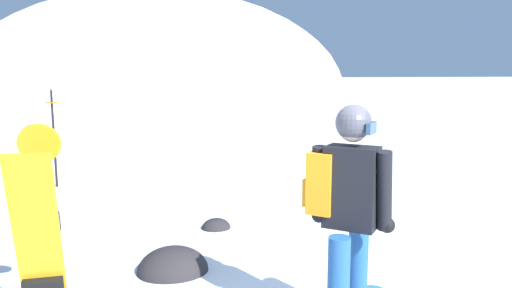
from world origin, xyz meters
The scene contains 6 objects.
ridge_peak_main centered at (0.34, 35.64, 0.00)m, with size 28.95×26.06×16.06m.
snowboarder_main centered at (-0.12, 0.15, 0.92)m, with size 1.32×1.45×1.71m.
spare_snowboard centered at (-2.18, 0.39, 0.81)m, with size 0.28×0.49×1.60m.
piste_marker_far centered at (-2.90, 5.68, 0.97)m, with size 0.20×0.20×1.69m.
rock_dark centered at (-0.62, 2.84, 0.00)m, with size 0.36×0.31×0.25m.
rock_small centered at (-1.25, 1.65, 0.00)m, with size 0.70×0.59×0.49m.
Camera 1 is at (-1.53, -2.90, 1.94)m, focal length 33.80 mm.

